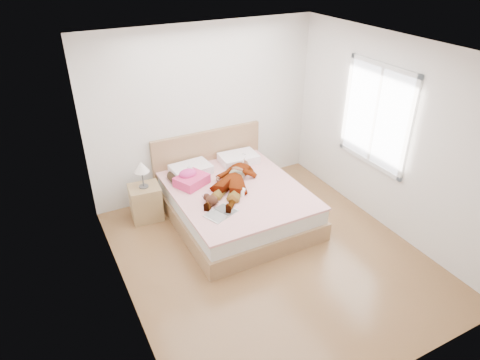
{
  "coord_description": "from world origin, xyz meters",
  "views": [
    {
      "loc": [
        -2.35,
        -3.65,
        3.59
      ],
      "look_at": [
        0.0,
        0.85,
        0.7
      ],
      "focal_mm": 32.0,
      "sensor_mm": 36.0,
      "label": 1
    }
  ],
  "objects_px": {
    "bed": "(234,200)",
    "plush_toy": "(211,200)",
    "phone": "(190,168)",
    "magazine": "(221,213)",
    "towel": "(191,179)",
    "nightstand": "(146,200)",
    "woman": "(234,177)",
    "coffee_mug": "(242,192)"
  },
  "relations": [
    {
      "from": "woman",
      "to": "coffee_mug",
      "type": "distance_m",
      "value": 0.34
    },
    {
      "from": "woman",
      "to": "phone",
      "type": "distance_m",
      "value": 0.64
    },
    {
      "from": "phone",
      "to": "coffee_mug",
      "type": "bearing_deg",
      "value": -105.99
    },
    {
      "from": "phone",
      "to": "towel",
      "type": "height_order",
      "value": "towel"
    },
    {
      "from": "bed",
      "to": "plush_toy",
      "type": "bearing_deg",
      "value": -149.61
    },
    {
      "from": "nightstand",
      "to": "phone",
      "type": "bearing_deg",
      "value": -7.21
    },
    {
      "from": "coffee_mug",
      "to": "plush_toy",
      "type": "distance_m",
      "value": 0.48
    },
    {
      "from": "bed",
      "to": "plush_toy",
      "type": "relative_size",
      "value": 7.99
    },
    {
      "from": "woman",
      "to": "bed",
      "type": "bearing_deg",
      "value": -74.71
    },
    {
      "from": "magazine",
      "to": "nightstand",
      "type": "bearing_deg",
      "value": 122.09
    },
    {
      "from": "bed",
      "to": "towel",
      "type": "distance_m",
      "value": 0.7
    },
    {
      "from": "phone",
      "to": "towel",
      "type": "relative_size",
      "value": 0.18
    },
    {
      "from": "towel",
      "to": "plush_toy",
      "type": "relative_size",
      "value": 2.06
    },
    {
      "from": "magazine",
      "to": "plush_toy",
      "type": "height_order",
      "value": "plush_toy"
    },
    {
      "from": "woman",
      "to": "bed",
      "type": "distance_m",
      "value": 0.35
    },
    {
      "from": "magazine",
      "to": "towel",
      "type": "bearing_deg",
      "value": 93.94
    },
    {
      "from": "phone",
      "to": "plush_toy",
      "type": "distance_m",
      "value": 0.75
    },
    {
      "from": "phone",
      "to": "magazine",
      "type": "bearing_deg",
      "value": -137.78
    },
    {
      "from": "phone",
      "to": "nightstand",
      "type": "xyz_separation_m",
      "value": [
        -0.68,
        0.09,
        -0.39
      ]
    },
    {
      "from": "nightstand",
      "to": "towel",
      "type": "bearing_deg",
      "value": -19.5
    },
    {
      "from": "towel",
      "to": "phone",
      "type": "bearing_deg",
      "value": 68.31
    },
    {
      "from": "phone",
      "to": "bed",
      "type": "bearing_deg",
      "value": -92.3
    },
    {
      "from": "magazine",
      "to": "coffee_mug",
      "type": "distance_m",
      "value": 0.53
    },
    {
      "from": "bed",
      "to": "coffee_mug",
      "type": "relative_size",
      "value": 15.91
    },
    {
      "from": "plush_toy",
      "to": "coffee_mug",
      "type": "bearing_deg",
      "value": 1.45
    },
    {
      "from": "nightstand",
      "to": "coffee_mug",
      "type": "bearing_deg",
      "value": -35.64
    },
    {
      "from": "woman",
      "to": "plush_toy",
      "type": "height_order",
      "value": "woman"
    },
    {
      "from": "plush_toy",
      "to": "magazine",
      "type": "bearing_deg",
      "value": -85.23
    },
    {
      "from": "coffee_mug",
      "to": "nightstand",
      "type": "bearing_deg",
      "value": 144.36
    },
    {
      "from": "phone",
      "to": "nightstand",
      "type": "distance_m",
      "value": 0.79
    },
    {
      "from": "bed",
      "to": "nightstand",
      "type": "height_order",
      "value": "bed"
    },
    {
      "from": "woman",
      "to": "coffee_mug",
      "type": "bearing_deg",
      "value": -55.12
    },
    {
      "from": "bed",
      "to": "coffee_mug",
      "type": "bearing_deg",
      "value": -92.46
    },
    {
      "from": "bed",
      "to": "towel",
      "type": "bearing_deg",
      "value": 148.49
    },
    {
      "from": "coffee_mug",
      "to": "nightstand",
      "type": "distance_m",
      "value": 1.43
    },
    {
      "from": "magazine",
      "to": "plush_toy",
      "type": "relative_size",
      "value": 1.81
    },
    {
      "from": "woman",
      "to": "towel",
      "type": "xyz_separation_m",
      "value": [
        -0.55,
        0.26,
        -0.02
      ]
    },
    {
      "from": "magazine",
      "to": "coffee_mug",
      "type": "relative_size",
      "value": 3.61
    },
    {
      "from": "towel",
      "to": "plush_toy",
      "type": "distance_m",
      "value": 0.61
    },
    {
      "from": "woman",
      "to": "bed",
      "type": "height_order",
      "value": "bed"
    },
    {
      "from": "woman",
      "to": "magazine",
      "type": "distance_m",
      "value": 0.79
    },
    {
      "from": "coffee_mug",
      "to": "plush_toy",
      "type": "height_order",
      "value": "plush_toy"
    }
  ]
}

